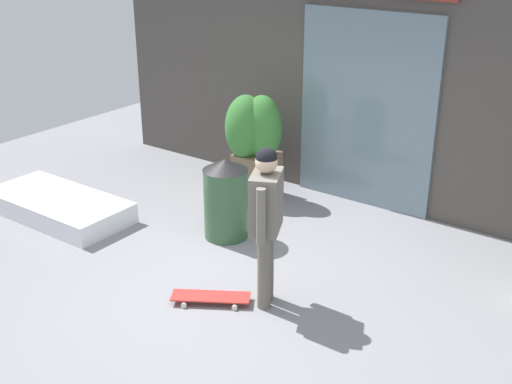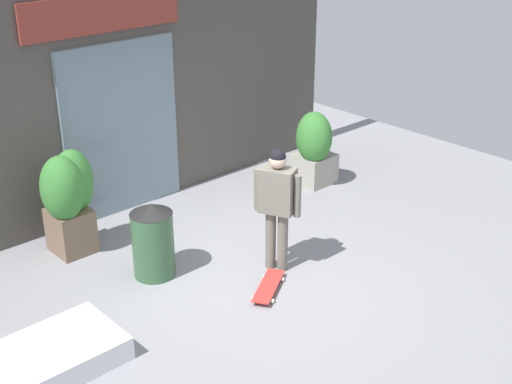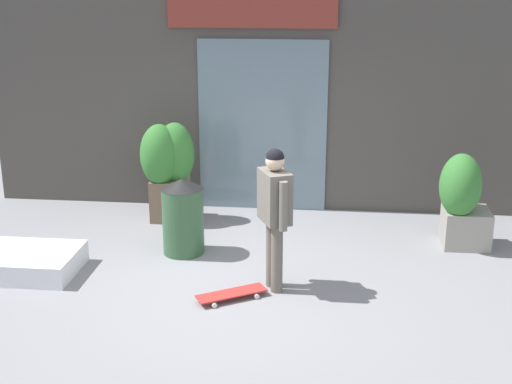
{
  "view_description": "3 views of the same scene",
  "coord_description": "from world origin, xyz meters",
  "px_view_note": "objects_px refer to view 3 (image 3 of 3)",
  "views": [
    {
      "loc": [
        3.59,
        -4.57,
        3.51
      ],
      "look_at": [
        0.2,
        0.09,
        1.08
      ],
      "focal_mm": 45.9,
      "sensor_mm": 36.0,
      "label": 1
    },
    {
      "loc": [
        -4.92,
        -5.49,
        4.52
      ],
      "look_at": [
        0.2,
        0.09,
        1.08
      ],
      "focal_mm": 48.75,
      "sensor_mm": 36.0,
      "label": 2
    },
    {
      "loc": [
        0.98,
        -7.12,
        3.38
      ],
      "look_at": [
        0.2,
        0.09,
        1.08
      ],
      "focal_mm": 48.68,
      "sensor_mm": 36.0,
      "label": 3
    }
  ],
  "objects_px": {
    "skateboarder": "(275,206)",
    "trash_bin": "(183,216)",
    "skateboard": "(231,294)",
    "planter_box_right": "(168,165)",
    "planter_box_left": "(462,196)"
  },
  "relations": [
    {
      "from": "skateboarder",
      "to": "trash_bin",
      "type": "xyz_separation_m",
      "value": [
        -1.22,
        0.92,
        -0.49
      ]
    },
    {
      "from": "skateboard",
      "to": "planter_box_right",
      "type": "bearing_deg",
      "value": -94.51
    },
    {
      "from": "skateboard",
      "to": "trash_bin",
      "type": "height_order",
      "value": "trash_bin"
    },
    {
      "from": "skateboarder",
      "to": "skateboard",
      "type": "height_order",
      "value": "skateboarder"
    },
    {
      "from": "planter_box_left",
      "to": "planter_box_right",
      "type": "xyz_separation_m",
      "value": [
        -3.94,
        0.59,
        0.12
      ]
    },
    {
      "from": "skateboard",
      "to": "planter_box_left",
      "type": "bearing_deg",
      "value": -177.44
    },
    {
      "from": "skateboard",
      "to": "trash_bin",
      "type": "relative_size",
      "value": 0.79
    },
    {
      "from": "skateboarder",
      "to": "planter_box_left",
      "type": "relative_size",
      "value": 1.3
    },
    {
      "from": "planter_box_left",
      "to": "trash_bin",
      "type": "distance_m",
      "value": 3.54
    },
    {
      "from": "skateboarder",
      "to": "skateboard",
      "type": "distance_m",
      "value": 1.06
    },
    {
      "from": "skateboard",
      "to": "trash_bin",
      "type": "xyz_separation_m",
      "value": [
        -0.78,
        1.23,
        0.43
      ]
    },
    {
      "from": "planter_box_right",
      "to": "trash_bin",
      "type": "relative_size",
      "value": 1.45
    },
    {
      "from": "skateboarder",
      "to": "trash_bin",
      "type": "distance_m",
      "value": 1.6
    },
    {
      "from": "skateboard",
      "to": "planter_box_right",
      "type": "relative_size",
      "value": 0.55
    },
    {
      "from": "planter_box_right",
      "to": "skateboarder",
      "type": "bearing_deg",
      "value": -51.51
    }
  ]
}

